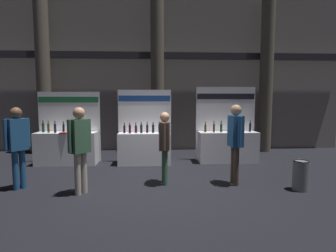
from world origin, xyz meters
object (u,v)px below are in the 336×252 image
Objects in this scene: exhibitor_booth_0 at (67,145)px; visitor_2 at (80,142)px; visitor_5 at (235,136)px; exhibitor_booth_2 at (227,143)px; trash_bin at (301,175)px; visitor_3 at (165,141)px; exhibitor_booth_1 at (145,145)px; visitor_0 at (18,140)px.

visitor_2 is at bearing -66.91° from exhibitor_booth_0.
exhibitor_booth_0 is at bearing -120.35° from visitor_5.
trash_bin is at bearing -73.46° from exhibitor_booth_2.
exhibitor_booth_0 is 1.33× the size of visitor_3.
exhibitor_booth_0 is 2.97m from visitor_2.
visitor_2 is 1.85m from visitor_3.
exhibitor_booth_1 is 3.07m from visitor_5.
visitor_0 is (-0.28, -2.32, 0.49)m from exhibitor_booth_0.
exhibitor_booth_1 is at bearing -166.06° from visitor_2.
visitor_5 is at bearing -44.87° from exhibitor_booth_1.
exhibitor_booth_1 is 1.36× the size of visitor_3.
exhibitor_booth_1 is 1.27× the size of visitor_0.
visitor_0 is at bearing 176.25° from trash_bin.
exhibitor_booth_1 is (2.37, -0.11, -0.00)m from exhibitor_booth_0.
visitor_5 reaches higher than visitor_0.
trash_bin is 0.36× the size of visitor_2.
exhibitor_booth_0 is 0.97× the size of exhibitor_booth_1.
visitor_3 is 1.62m from visitor_5.
exhibitor_booth_0 is 6.42m from trash_bin.
exhibitor_booth_0 is at bearing 177.44° from exhibitor_booth_1.
exhibitor_booth_2 is 1.33× the size of visitor_2.
visitor_2 is at bearing 179.70° from trash_bin.
exhibitor_booth_1 reaches higher than trash_bin.
visitor_0 is (-2.64, -2.21, 0.49)m from exhibitor_booth_1.
exhibitor_booth_2 is 1.33× the size of visitor_0.
exhibitor_booth_2 is 1.30× the size of visitor_5.
exhibitor_booth_1 is 3.48m from visitor_0.
exhibitor_booth_2 is (2.62, 0.16, 0.01)m from exhibitor_booth_1.
visitor_3 is at bearing 168.40° from trash_bin.
exhibitor_booth_2 is at bearing 3.40° from exhibitor_booth_1.
visitor_5 is (3.36, 0.45, 0.04)m from visitor_2.
visitor_5 reaches higher than trash_bin.
visitor_0 is at bearing -140.10° from exhibitor_booth_1.
visitor_3 is at bearing 147.20° from visitor_2.
exhibitor_booth_0 reaches higher than visitor_2.
exhibitor_booth_2 is (4.99, 0.05, 0.01)m from exhibitor_booth_0.
exhibitor_booth_2 reaches higher than visitor_2.
visitor_0 is at bearing -96.87° from exhibitor_booth_0.
trash_bin is at bearing 128.86° from visitor_2.
exhibitor_booth_1 is 2.90m from visitor_2.
trash_bin is (3.44, -2.61, -0.26)m from exhibitor_booth_1.
trash_bin is at bearing -37.16° from exhibitor_booth_1.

